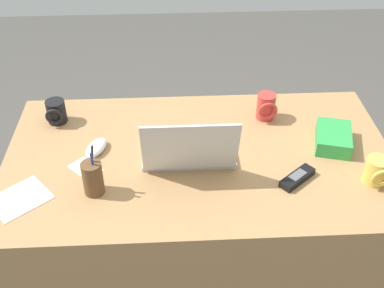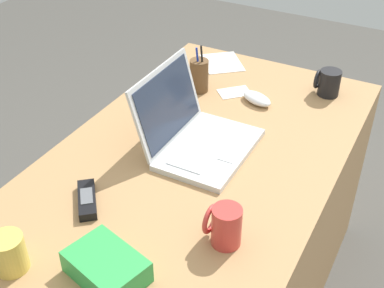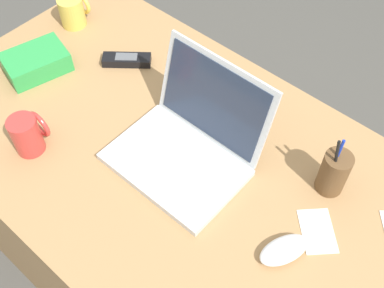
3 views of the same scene
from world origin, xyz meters
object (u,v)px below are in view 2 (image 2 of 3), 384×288
laptop (196,134)px  computer_mouse (257,98)px  coffee_mug_tall (225,226)px  coffee_mug_white (328,83)px  cordless_phone (87,200)px  snack_bag (106,267)px  pen_holder (199,75)px  coffee_mug_spare (8,252)px

laptop → computer_mouse: size_ratio=2.78×
laptop → coffee_mug_tall: (-0.31, -0.24, 0.00)m
coffee_mug_white → cordless_phone: 0.93m
coffee_mug_white → snack_bag: size_ratio=0.53×
laptop → computer_mouse: bearing=-10.7°
computer_mouse → snack_bag: snack_bag is taller
computer_mouse → cordless_phone: (-0.68, 0.19, -0.00)m
coffee_mug_tall → pen_holder: size_ratio=0.58×
coffee_mug_white → coffee_mug_tall: (-0.80, 0.02, 0.01)m
laptop → snack_bag: size_ratio=1.88×
coffee_mug_white → coffee_mug_tall: coffee_mug_tall is taller
coffee_mug_tall → cordless_phone: size_ratio=0.77×
laptop → coffee_mug_spare: (-0.60, 0.15, -0.00)m
coffee_mug_spare → snack_bag: coffee_mug_spare is taller
cordless_phone → coffee_mug_spare: bearing=175.6°
computer_mouse → coffee_mug_tall: size_ratio=1.12×
computer_mouse → coffee_mug_white: (0.17, -0.19, 0.03)m
laptop → coffee_mug_white: laptop is taller
pen_holder → snack_bag: pen_holder is taller
coffee_mug_tall → snack_bag: coffee_mug_tall is taller
coffee_mug_white → cordless_phone: size_ratio=0.67×
snack_bag → computer_mouse: bearing=-0.4°
coffee_mug_spare → cordless_phone: (0.25, -0.02, -0.03)m
laptop → coffee_mug_tall: laptop is taller
coffee_mug_tall → coffee_mug_spare: bearing=127.1°
cordless_phone → laptop: bearing=-20.3°
coffee_mug_tall → coffee_mug_spare: size_ratio=1.14×
coffee_mug_tall → cordless_phone: bearing=96.6°
laptop → coffee_mug_tall: size_ratio=3.12×
laptop → coffee_mug_spare: 0.62m
pen_holder → snack_bag: 0.86m
pen_holder → computer_mouse: bearing=-85.5°
computer_mouse → coffee_mug_spare: coffee_mug_spare is taller
coffee_mug_white → pen_holder: bearing=114.6°
laptop → coffee_mug_white: bearing=-27.2°
coffee_mug_spare → cordless_phone: coffee_mug_spare is taller
snack_bag → pen_holder: bearing=13.8°
laptop → pen_holder: bearing=25.7°
coffee_mug_spare → pen_holder: bearing=-0.0°
laptop → cordless_phone: (-0.35, 0.13, -0.04)m
coffee_mug_white → pen_holder: size_ratio=0.51×
computer_mouse → cordless_phone: 0.71m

